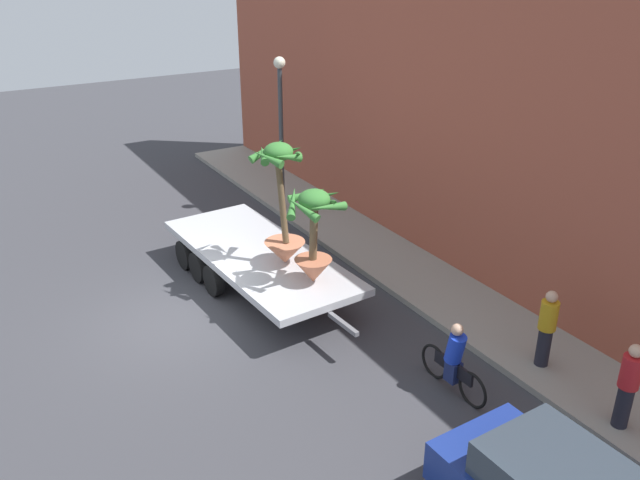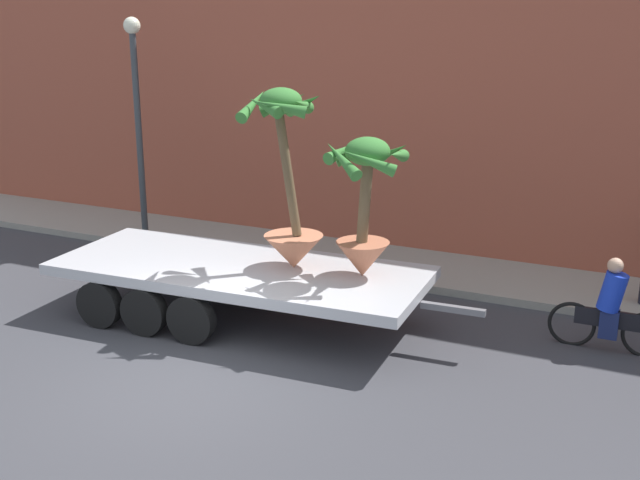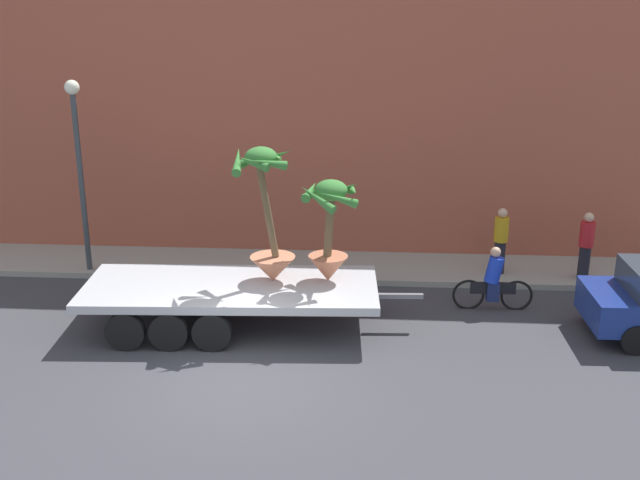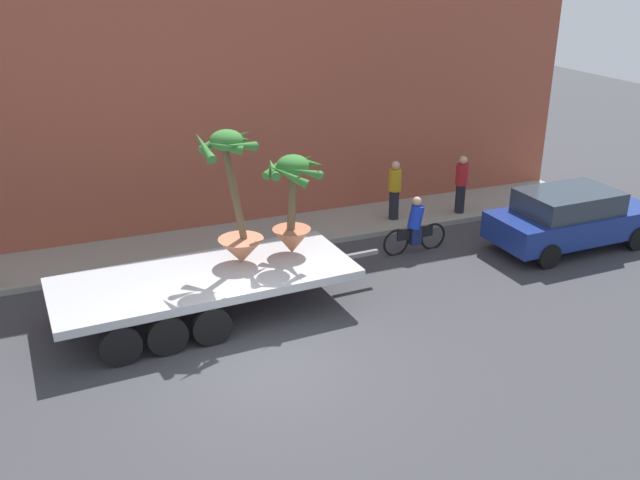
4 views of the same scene
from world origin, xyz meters
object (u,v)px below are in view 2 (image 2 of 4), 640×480
object	(u,v)px
potted_palm_rear	(365,206)
cyclist	(610,310)
potted_palm_middle	(288,190)
flatbed_trailer	(227,275)
street_lamp	(137,101)

from	to	relation	value
potted_palm_rear	cyclist	distance (m)	4.11
potted_palm_rear	potted_palm_middle	xyz separation A→B (m)	(-1.31, -0.09, 0.16)
potted_palm_middle	flatbed_trailer	bearing A→B (deg)	-163.89
potted_palm_middle	cyclist	size ratio (longest dim) A/B	1.61
flatbed_trailer	cyclist	distance (m)	6.22
flatbed_trailer	potted_palm_rear	bearing A→B (deg)	9.51
potted_palm_middle	cyclist	world-z (taller)	potted_palm_middle
street_lamp	cyclist	bearing A→B (deg)	-8.78
potted_palm_rear	street_lamp	xyz separation A→B (m)	(-6.35, 2.54, 1.09)
potted_palm_middle	street_lamp	world-z (taller)	street_lamp
cyclist	potted_palm_rear	bearing A→B (deg)	-165.14
potted_palm_rear	cyclist	size ratio (longest dim) A/B	1.23
potted_palm_rear	flatbed_trailer	bearing A→B (deg)	-170.49
cyclist	street_lamp	xyz separation A→B (m)	(-10.07, 1.55, 2.56)
potted_palm_middle	cyclist	bearing A→B (deg)	12.11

